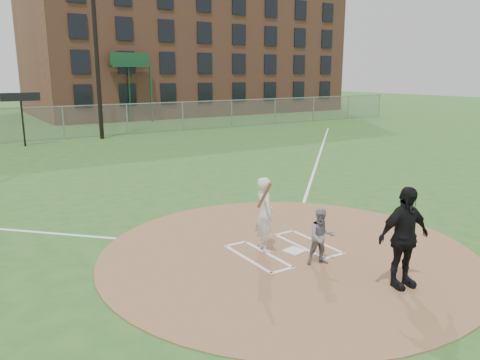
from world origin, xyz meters
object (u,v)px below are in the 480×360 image
home_plate (294,251)px  catcher (321,237)px  umpire (404,237)px  batter_at_plate (265,214)px

home_plate → catcher: catcher is taller
umpire → batter_at_plate: 3.08m
catcher → batter_at_plate: size_ratio=0.67×
umpire → batter_at_plate: size_ratio=1.09×
home_plate → batter_at_plate: bearing=141.4°
batter_at_plate → umpire: bearing=-68.6°
home_plate → catcher: size_ratio=0.34×
home_plate → umpire: size_ratio=0.21×
catcher → batter_at_plate: 1.40m
umpire → batter_at_plate: bearing=119.6°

